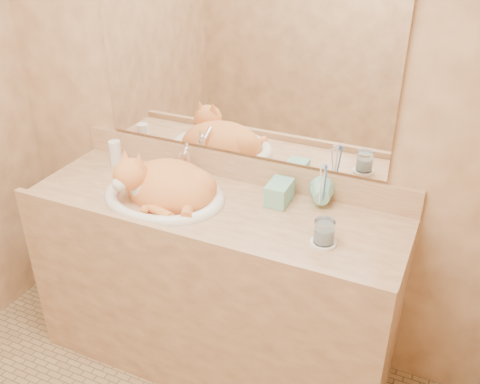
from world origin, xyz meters
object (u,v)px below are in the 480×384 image
at_px(sink_basin, 163,181).
at_px(toothbrush_cup, 321,200).
at_px(vanity_counter, 214,287).
at_px(cat, 164,183).
at_px(soap_dispenser, 274,188).
at_px(water_glass, 324,232).

distance_m(sink_basin, toothbrush_cup, 0.66).
distance_m(vanity_counter, cat, 0.54).
height_order(soap_dispenser, water_glass, soap_dispenser).
bearing_deg(cat, sink_basin, -86.11).
bearing_deg(vanity_counter, cat, -177.24).
distance_m(soap_dispenser, water_glass, 0.30).
distance_m(vanity_counter, sink_basin, 0.55).
bearing_deg(water_glass, cat, 175.45).
height_order(vanity_counter, cat, cat).
bearing_deg(water_glass, vanity_counter, 172.32).
height_order(toothbrush_cup, water_glass, toothbrush_cup).
bearing_deg(soap_dispenser, cat, -169.38).
xyz_separation_m(soap_dispenser, toothbrush_cup, (0.18, 0.07, -0.05)).
height_order(sink_basin, toothbrush_cup, sink_basin).
xyz_separation_m(cat, soap_dispenser, (0.46, 0.09, 0.03)).
bearing_deg(sink_basin, vanity_counter, -8.09).
xyz_separation_m(vanity_counter, toothbrush_cup, (0.42, 0.16, 0.48)).
relative_size(sink_basin, soap_dispenser, 2.56).
bearing_deg(water_glass, toothbrush_cup, 109.47).
bearing_deg(sink_basin, water_glass, -17.18).
relative_size(soap_dispenser, water_glass, 2.26).
distance_m(cat, toothbrush_cup, 0.66).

